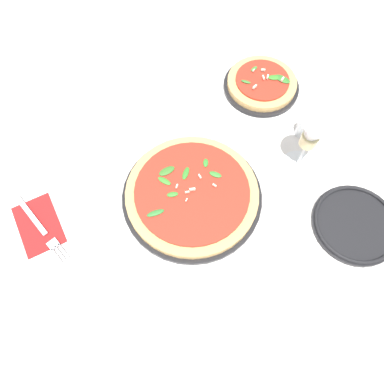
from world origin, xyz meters
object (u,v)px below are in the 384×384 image
(pizza_arugula_main, at_px, (192,194))
(shaker_pepper, at_px, (303,126))
(side_plate_white, at_px, (356,224))
(pizza_personal_side, at_px, (262,84))
(wine_glass, at_px, (311,136))
(fork, at_px, (39,226))

(pizza_arugula_main, distance_m, shaker_pepper, 0.35)
(side_plate_white, bearing_deg, pizza_personal_side, 169.58)
(pizza_personal_side, xyz_separation_m, side_plate_white, (0.45, -0.08, -0.01))
(shaker_pepper, bearing_deg, wine_glass, -45.72)
(pizza_arugula_main, xyz_separation_m, wine_glass, (0.07, 0.28, 0.11))
(pizza_personal_side, height_order, side_plate_white, pizza_personal_side)
(pizza_arugula_main, bearing_deg, pizza_personal_side, 116.17)
(pizza_arugula_main, relative_size, shaker_pepper, 5.08)
(pizza_arugula_main, xyz_separation_m, shaker_pepper, (0.01, 0.35, 0.02))
(pizza_arugula_main, distance_m, fork, 0.37)
(pizza_arugula_main, bearing_deg, wine_glass, 75.14)
(fork, relative_size, shaker_pepper, 3.21)
(fork, xyz_separation_m, side_plate_white, (0.41, 0.62, 0.00))
(wine_glass, height_order, side_plate_white, wine_glass)
(pizza_personal_side, xyz_separation_m, shaker_pepper, (0.18, -0.01, 0.02))
(fork, bearing_deg, shaker_pepper, 70.62)
(shaker_pepper, bearing_deg, side_plate_white, -14.75)
(fork, distance_m, shaker_pepper, 0.70)
(shaker_pepper, bearing_deg, pizza_personal_side, 176.25)
(pizza_arugula_main, height_order, shaker_pepper, shaker_pepper)
(pizza_arugula_main, height_order, pizza_personal_side, same)
(pizza_personal_side, distance_m, side_plate_white, 0.46)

